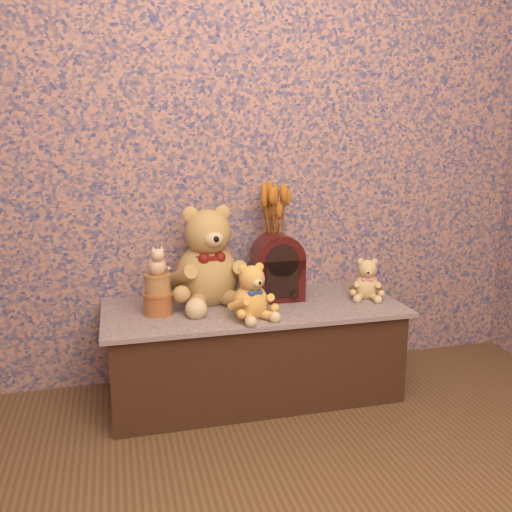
{
  "coord_description": "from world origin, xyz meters",
  "views": [
    {
      "loc": [
        -0.59,
        -1.08,
        1.17
      ],
      "look_at": [
        0.0,
        1.17,
        0.67
      ],
      "focal_mm": 38.44,
      "sensor_mm": 36.0,
      "label": 1
    }
  ],
  "objects_px": {
    "teddy_medium": "(250,289)",
    "ceramic_vase": "(275,277)",
    "teddy_large": "(207,251)",
    "cathedral_radio": "(277,266)",
    "cat_figurine": "(157,259)",
    "biscuit_tin_lower": "(158,304)",
    "teddy_small": "(367,277)"
  },
  "relations": [
    {
      "from": "teddy_large",
      "to": "cat_figurine",
      "type": "distance_m",
      "value": 0.26
    },
    {
      "from": "teddy_large",
      "to": "cat_figurine",
      "type": "xyz_separation_m",
      "value": [
        -0.23,
        -0.12,
        0.0
      ]
    },
    {
      "from": "teddy_large",
      "to": "cathedral_radio",
      "type": "height_order",
      "value": "teddy_large"
    },
    {
      "from": "ceramic_vase",
      "to": "biscuit_tin_lower",
      "type": "xyz_separation_m",
      "value": [
        -0.57,
        -0.15,
        -0.05
      ]
    },
    {
      "from": "cat_figurine",
      "to": "teddy_large",
      "type": "bearing_deg",
      "value": 21.39
    },
    {
      "from": "ceramic_vase",
      "to": "teddy_small",
      "type": "bearing_deg",
      "value": -20.03
    },
    {
      "from": "biscuit_tin_lower",
      "to": "ceramic_vase",
      "type": "bearing_deg",
      "value": 14.63
    },
    {
      "from": "teddy_small",
      "to": "cathedral_radio",
      "type": "height_order",
      "value": "cathedral_radio"
    },
    {
      "from": "cathedral_radio",
      "to": "cat_figurine",
      "type": "relative_size",
      "value": 2.38
    },
    {
      "from": "teddy_small",
      "to": "cathedral_radio",
      "type": "relative_size",
      "value": 0.66
    },
    {
      "from": "teddy_medium",
      "to": "ceramic_vase",
      "type": "height_order",
      "value": "teddy_medium"
    },
    {
      "from": "cathedral_radio",
      "to": "teddy_small",
      "type": "bearing_deg",
      "value": -11.63
    },
    {
      "from": "teddy_small",
      "to": "cat_figurine",
      "type": "bearing_deg",
      "value": -158.8
    },
    {
      "from": "teddy_medium",
      "to": "cathedral_radio",
      "type": "relative_size",
      "value": 0.81
    },
    {
      "from": "cathedral_radio",
      "to": "biscuit_tin_lower",
      "type": "relative_size",
      "value": 2.48
    },
    {
      "from": "teddy_large",
      "to": "ceramic_vase",
      "type": "bearing_deg",
      "value": -2.27
    },
    {
      "from": "teddy_small",
      "to": "cat_figurine",
      "type": "relative_size",
      "value": 1.57
    },
    {
      "from": "cathedral_radio",
      "to": "biscuit_tin_lower",
      "type": "bearing_deg",
      "value": -170.28
    },
    {
      "from": "teddy_medium",
      "to": "ceramic_vase",
      "type": "relative_size",
      "value": 1.37
    },
    {
      "from": "teddy_large",
      "to": "cathedral_radio",
      "type": "distance_m",
      "value": 0.34
    },
    {
      "from": "cathedral_radio",
      "to": "cat_figurine",
      "type": "bearing_deg",
      "value": -170.28
    },
    {
      "from": "teddy_medium",
      "to": "teddy_small",
      "type": "distance_m",
      "value": 0.62
    },
    {
      "from": "teddy_medium",
      "to": "cat_figurine",
      "type": "relative_size",
      "value": 1.92
    },
    {
      "from": "biscuit_tin_lower",
      "to": "teddy_large",
      "type": "bearing_deg",
      "value": 26.99
    },
    {
      "from": "cathedral_radio",
      "to": "biscuit_tin_lower",
      "type": "distance_m",
      "value": 0.58
    },
    {
      "from": "teddy_large",
      "to": "cat_figurine",
      "type": "height_order",
      "value": "teddy_large"
    },
    {
      "from": "teddy_medium",
      "to": "cathedral_radio",
      "type": "bearing_deg",
      "value": 35.29
    },
    {
      "from": "teddy_large",
      "to": "biscuit_tin_lower",
      "type": "relative_size",
      "value": 3.82
    },
    {
      "from": "teddy_medium",
      "to": "cat_figurine",
      "type": "height_order",
      "value": "cat_figurine"
    },
    {
      "from": "teddy_small",
      "to": "cathedral_radio",
      "type": "xyz_separation_m",
      "value": [
        -0.41,
        0.09,
        0.05
      ]
    },
    {
      "from": "teddy_medium",
      "to": "cat_figurine",
      "type": "distance_m",
      "value": 0.42
    },
    {
      "from": "teddy_medium",
      "to": "biscuit_tin_lower",
      "type": "bearing_deg",
      "value": 142.82
    }
  ]
}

